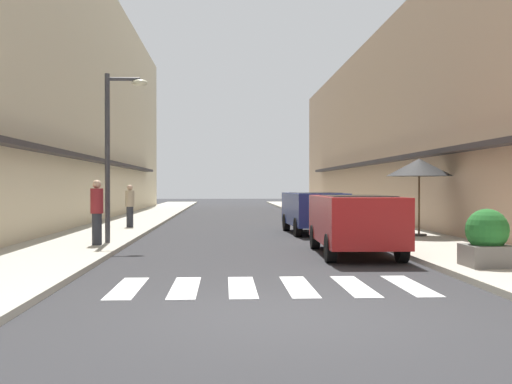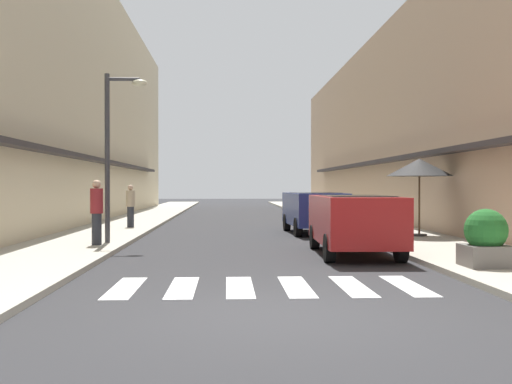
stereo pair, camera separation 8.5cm
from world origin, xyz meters
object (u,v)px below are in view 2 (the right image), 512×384
at_px(planter_corner, 486,239).
at_px(pedestrian_walking_far, 97,211).
at_px(cafe_umbrella, 419,168).
at_px(pedestrian_walking_near, 131,205).
at_px(street_lamp, 115,138).
at_px(parked_car_near, 354,218).
at_px(parked_car_mid, 314,208).

relative_size(planter_corner, pedestrian_walking_far, 0.65).
bearing_deg(cafe_umbrella, pedestrian_walking_near, 154.75).
relative_size(street_lamp, planter_corner, 4.15).
relative_size(pedestrian_walking_near, pedestrian_walking_far, 0.93).
relative_size(parked_car_near, pedestrian_walking_near, 2.77).
xyz_separation_m(parked_car_mid, pedestrian_walking_far, (-6.60, -5.07, 0.12)).
bearing_deg(pedestrian_walking_near, pedestrian_walking_far, 77.96).
distance_m(cafe_umbrella, pedestrian_walking_far, 9.94).
bearing_deg(pedestrian_walking_near, planter_corner, 112.76).
relative_size(parked_car_near, planter_corner, 3.96).
bearing_deg(parked_car_near, pedestrian_walking_near, 127.86).
bearing_deg(cafe_umbrella, pedestrian_walking_far, -165.62).
distance_m(parked_car_near, parked_car_mid, 6.78).
xyz_separation_m(pedestrian_walking_near, pedestrian_walking_far, (0.21, -7.05, 0.07)).
distance_m(planter_corner, pedestrian_walking_near, 14.74).
xyz_separation_m(street_lamp, planter_corner, (8.19, -5.47, -2.38)).
relative_size(street_lamp, cafe_umbrella, 1.93).
relative_size(planter_corner, pedestrian_walking_near, 0.70).
bearing_deg(pedestrian_walking_far, parked_car_near, -176.95).
distance_m(parked_car_mid, street_lamp, 7.92).
bearing_deg(parked_car_mid, pedestrian_walking_near, 163.78).
bearing_deg(parked_car_near, parked_car_mid, 90.00).
height_order(street_lamp, cafe_umbrella, street_lamp).
distance_m(parked_car_near, street_lamp, 7.01).
height_order(parked_car_near, cafe_umbrella, cafe_umbrella).
bearing_deg(parked_car_mid, pedestrian_walking_far, -142.44).
xyz_separation_m(street_lamp, cafe_umbrella, (9.19, 1.77, -0.77)).
relative_size(parked_car_mid, pedestrian_walking_near, 2.59).
height_order(cafe_umbrella, planter_corner, cafe_umbrella).
height_order(parked_car_near, pedestrian_walking_far, pedestrian_walking_far).
xyz_separation_m(planter_corner, pedestrian_walking_far, (-8.56, 4.79, 0.38)).
height_order(parked_car_near, pedestrian_walking_near, pedestrian_walking_near).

